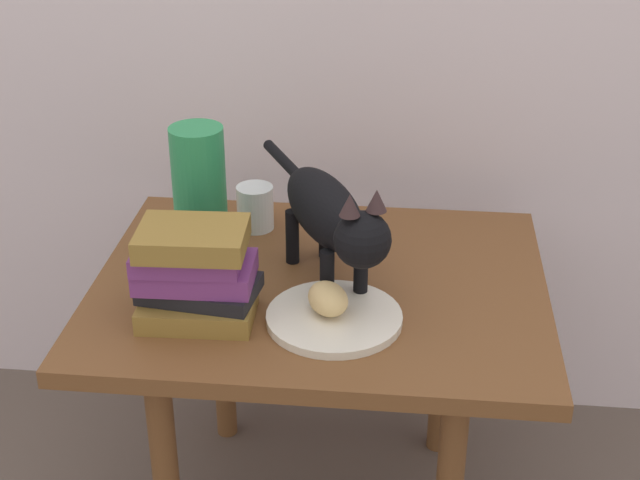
{
  "coord_description": "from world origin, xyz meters",
  "views": [
    {
      "loc": [
        0.14,
        -1.38,
        1.33
      ],
      "look_at": [
        0.0,
        0.0,
        0.61
      ],
      "focal_mm": 52.16,
      "sensor_mm": 36.0,
      "label": 1
    }
  ],
  "objects_px": {
    "bread_roll": "(328,299)",
    "green_vase": "(200,195)",
    "cat": "(331,216)",
    "candle_jar": "(255,210)",
    "side_table": "(320,317)",
    "book_stack": "(195,273)",
    "plate": "(334,318)"
  },
  "relations": [
    {
      "from": "cat",
      "to": "plate",
      "type": "bearing_deg",
      "value": -81.96
    },
    {
      "from": "side_table",
      "to": "candle_jar",
      "type": "height_order",
      "value": "candle_jar"
    },
    {
      "from": "plate",
      "to": "candle_jar",
      "type": "bearing_deg",
      "value": 119.47
    },
    {
      "from": "book_stack",
      "to": "candle_jar",
      "type": "relative_size",
      "value": 2.31
    },
    {
      "from": "bread_roll",
      "to": "book_stack",
      "type": "distance_m",
      "value": 0.21
    },
    {
      "from": "book_stack",
      "to": "candle_jar",
      "type": "bearing_deg",
      "value": 82.72
    },
    {
      "from": "book_stack",
      "to": "plate",
      "type": "bearing_deg",
      "value": 1.35
    },
    {
      "from": "side_table",
      "to": "candle_jar",
      "type": "relative_size",
      "value": 9.11
    },
    {
      "from": "book_stack",
      "to": "bread_roll",
      "type": "bearing_deg",
      "value": 2.69
    },
    {
      "from": "side_table",
      "to": "green_vase",
      "type": "relative_size",
      "value": 3.12
    },
    {
      "from": "plate",
      "to": "cat",
      "type": "bearing_deg",
      "value": 98.04
    },
    {
      "from": "bread_roll",
      "to": "book_stack",
      "type": "height_order",
      "value": "book_stack"
    },
    {
      "from": "bread_roll",
      "to": "book_stack",
      "type": "bearing_deg",
      "value": -177.31
    },
    {
      "from": "side_table",
      "to": "book_stack",
      "type": "xyz_separation_m",
      "value": [
        -0.18,
        -0.13,
        0.15
      ]
    },
    {
      "from": "plate",
      "to": "candle_jar",
      "type": "xyz_separation_m",
      "value": [
        -0.18,
        0.32,
        0.03
      ]
    },
    {
      "from": "cat",
      "to": "green_vase",
      "type": "distance_m",
      "value": 0.25
    },
    {
      "from": "green_vase",
      "to": "candle_jar",
      "type": "height_order",
      "value": "green_vase"
    },
    {
      "from": "side_table",
      "to": "cat",
      "type": "xyz_separation_m",
      "value": [
        0.02,
        -0.01,
        0.2
      ]
    },
    {
      "from": "cat",
      "to": "candle_jar",
      "type": "relative_size",
      "value": 5.1
    },
    {
      "from": "bread_roll",
      "to": "green_vase",
      "type": "bearing_deg",
      "value": 142.81
    },
    {
      "from": "bread_roll",
      "to": "green_vase",
      "type": "distance_m",
      "value": 0.32
    },
    {
      "from": "bread_roll",
      "to": "green_vase",
      "type": "xyz_separation_m",
      "value": [
        -0.24,
        0.18,
        0.09
      ]
    },
    {
      "from": "bread_roll",
      "to": "plate",
      "type": "bearing_deg",
      "value": -23.97
    },
    {
      "from": "book_stack",
      "to": "green_vase",
      "type": "bearing_deg",
      "value": 99.41
    },
    {
      "from": "cat",
      "to": "candle_jar",
      "type": "distance_m",
      "value": 0.28
    },
    {
      "from": "plate",
      "to": "green_vase",
      "type": "distance_m",
      "value": 0.34
    },
    {
      "from": "side_table",
      "to": "green_vase",
      "type": "bearing_deg",
      "value": 163.82
    },
    {
      "from": "plate",
      "to": "bread_roll",
      "type": "xyz_separation_m",
      "value": [
        -0.01,
        0.0,
        0.03
      ]
    },
    {
      "from": "book_stack",
      "to": "green_vase",
      "type": "height_order",
      "value": "green_vase"
    },
    {
      "from": "cat",
      "to": "candle_jar",
      "type": "bearing_deg",
      "value": 128.49
    },
    {
      "from": "side_table",
      "to": "cat",
      "type": "distance_m",
      "value": 0.21
    },
    {
      "from": "cat",
      "to": "book_stack",
      "type": "height_order",
      "value": "cat"
    }
  ]
}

